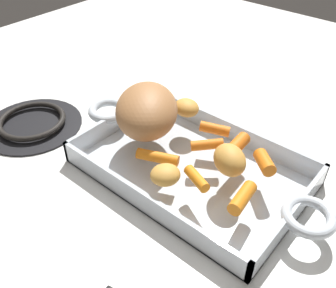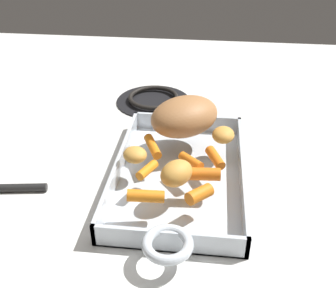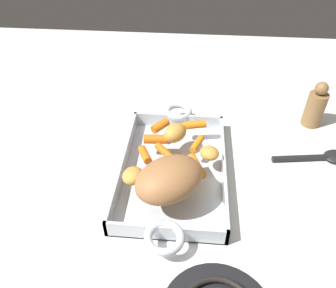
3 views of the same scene
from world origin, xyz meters
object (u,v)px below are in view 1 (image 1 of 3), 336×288
pork_roast (145,111)px  stove_burner_rear (32,123)px  roasting_dish (191,165)px  baby_carrot_center_left (236,146)px  baby_carrot_southeast (265,162)px  baby_carrot_southwest (207,145)px  potato_corner (186,108)px  potato_halved (165,175)px  baby_carrot_short (213,128)px  baby_carrot_northwest (158,157)px  potato_golden_small (230,160)px  baby_carrot_center_right (242,198)px  baby_carrot_northeast (197,179)px

pork_roast → stove_burner_rear: size_ratio=0.76×
roasting_dish → baby_carrot_center_left: bearing=-139.8°
baby_carrot_southeast → stove_burner_rear: (0.44, 0.14, -0.05)m
baby_carrot_southwest → potato_corner: size_ratio=1.08×
pork_roast → potato_halved: pork_roast is taller
potato_halved → roasting_dish: bearing=-80.7°
potato_corner → stove_burner_rear: 0.32m
stove_burner_rear → potato_halved: bearing=-177.3°
roasting_dish → potato_corner: potato_corner is taller
roasting_dish → baby_carrot_short: 0.08m
potato_corner → roasting_dish: bearing=133.0°
baby_carrot_northwest → potato_corner: size_ratio=1.37×
baby_carrot_short → potato_golden_small: bearing=139.2°
potato_corner → baby_carrot_northwest: bearing=109.7°
potato_corner → potato_halved: bearing=118.4°
potato_halved → potato_golden_small: bearing=-125.1°
baby_carrot_southeast → potato_golden_small: (0.04, 0.04, 0.01)m
pork_roast → baby_carrot_southeast: bearing=-167.7°
roasting_dish → baby_carrot_southeast: 0.13m
potato_corner → potato_golden_small: bearing=151.3°
baby_carrot_center_right → baby_carrot_southwest: (0.11, -0.07, -0.00)m
pork_roast → baby_carrot_center_left: 0.17m
baby_carrot_northwest → baby_carrot_northeast: (-0.08, -0.00, -0.00)m
baby_carrot_northwest → potato_halved: bearing=145.6°
baby_carrot_northwest → stove_burner_rear: (0.30, 0.04, -0.05)m
baby_carrot_center_right → baby_carrot_northeast: size_ratio=1.19×
roasting_dish → pork_roast: 0.12m
baby_carrot_northwest → baby_carrot_northeast: bearing=-178.8°
baby_carrot_center_right → baby_carrot_southeast: baby_carrot_southeast is taller
baby_carrot_northwest → baby_carrot_southeast: bearing=-144.7°
baby_carrot_center_left → stove_burner_rear: baby_carrot_center_left is taller
potato_golden_small → stove_burner_rear: size_ratio=0.32×
baby_carrot_northeast → potato_golden_small: (-0.02, -0.05, 0.01)m
baby_carrot_short → baby_carrot_southwest: size_ratio=0.97×
roasting_dish → baby_carrot_short: bearing=-86.3°
baby_carrot_center_right → baby_carrot_southeast: 0.09m
baby_carrot_center_left → baby_carrot_northeast: (0.01, 0.10, -0.00)m
potato_golden_small → baby_carrot_center_right: bearing=139.3°
roasting_dish → potato_golden_small: size_ratio=7.77×
baby_carrot_short → baby_carrot_center_right: bearing=139.2°
potato_corner → potato_golden_small: size_ratio=0.79×
baby_carrot_short → baby_carrot_center_left: bearing=163.0°
baby_carrot_center_right → baby_carrot_northwest: baby_carrot_center_right is taller
baby_carrot_center_left → potato_corner: size_ratio=1.12×
baby_carrot_northeast → stove_burner_rear: 0.39m
baby_carrot_center_left → stove_burner_rear: 0.42m
baby_carrot_short → pork_roast: bearing=36.1°
potato_corner → baby_carrot_center_right: bearing=147.8°
roasting_dish → baby_carrot_center_right: baby_carrot_center_right is taller
baby_carrot_northwest → potato_halved: (-0.04, 0.03, 0.01)m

